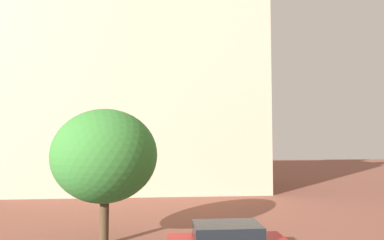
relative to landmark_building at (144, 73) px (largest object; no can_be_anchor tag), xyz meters
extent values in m
cube|color=beige|center=(-0.43, 0.23, -2.37)|extent=(22.33, 11.03, 17.13)
cube|color=beige|center=(2.41, 0.23, 5.32)|extent=(5.01, 5.01, 32.51)
cylinder|color=beige|center=(-10.10, -3.78, -1.33)|extent=(2.80, 2.80, 19.21)
cylinder|color=beige|center=(9.23, -3.78, -1.01)|extent=(2.80, 2.80, 19.84)
cube|color=black|center=(4.20, -19.57, -9.71)|extent=(2.43, 1.57, 0.55)
cylinder|color=#4C3823|center=(-0.67, -16.78, -9.92)|extent=(0.40, 0.40, 2.02)
ellipsoid|color=#387F33|center=(-0.67, -16.78, -7.09)|extent=(4.56, 4.56, 4.11)
camera|label=1|loc=(1.89, -31.62, -6.37)|focal=30.92mm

